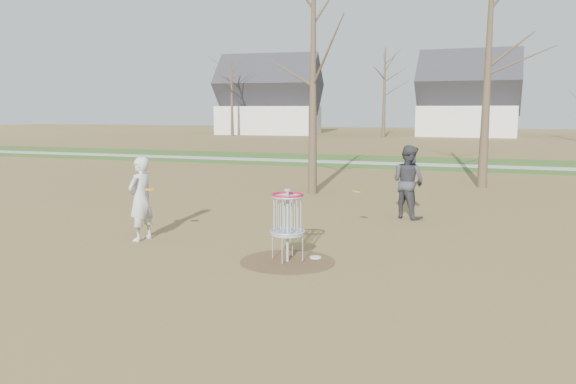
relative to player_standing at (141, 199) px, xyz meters
The scene contains 11 objects.
ground 3.78m from the player_standing, 10.40° to the right, with size 160.00×160.00×0.00m, color brown.
green_band 20.68m from the player_standing, 79.93° to the left, with size 160.00×8.00×0.01m, color #2D5119.
footpath 19.69m from the player_standing, 79.42° to the left, with size 160.00×1.50×0.01m, color #9E9E99.
dirt_circle 3.78m from the player_standing, 10.40° to the right, with size 1.80×1.80×0.01m, color #47331E.
player_standing is the anchor object (origin of this frame).
player_throwing 6.86m from the player_standing, 40.48° to the left, with size 0.94×0.73×1.93m, color #343439.
disc_grounded 4.15m from the player_standing, ahead, with size 0.22×0.22×0.02m, color white.
discs_in_play 2.65m from the player_standing, 23.25° to the left, with size 4.23×2.47×0.22m.
disc_golf_basket 3.67m from the player_standing, 10.40° to the right, with size 0.64×0.64×1.35m.
bare_trees 35.81m from the player_standing, 81.28° to the left, with size 52.62×44.98×9.00m.
houses_row 52.56m from the player_standing, 81.31° to the left, with size 56.51×10.01×7.26m.
Camera 1 is at (3.32, -9.74, 2.85)m, focal length 35.00 mm.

